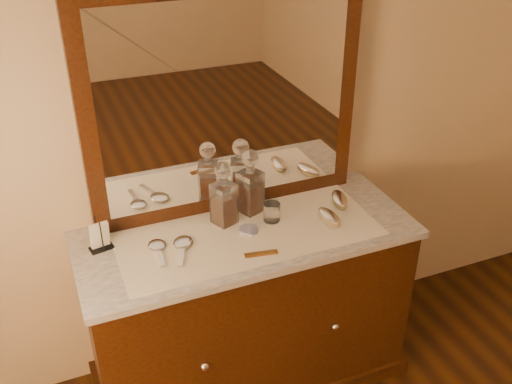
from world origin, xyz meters
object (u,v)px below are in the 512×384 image
brush_near (329,217)px  decanter_right (250,188)px  brush_far (339,200)px  mirror_frame (225,101)px  hand_mirror_inner (183,245)px  decanter_left (224,200)px  napkin_rack (100,237)px  comb (261,254)px  dresser_cabinet (248,310)px  pin_dish (249,230)px  hand_mirror_outer (158,248)px

brush_near → decanter_right: bearing=143.2°
brush_near → brush_far: size_ratio=0.96×
mirror_frame → brush_near: bearing=-40.9°
brush_near → hand_mirror_inner: bearing=174.9°
mirror_frame → decanter_left: size_ratio=4.11×
decanter_left → decanter_right: size_ratio=0.97×
decanter_right → brush_near: size_ratio=1.97×
mirror_frame → brush_near: 0.67m
napkin_rack → decanter_right: bearing=3.0°
comb → brush_far: size_ratio=0.84×
napkin_rack → brush_far: napkin_rack is taller
brush_far → brush_near: bearing=-135.0°
dresser_cabinet → hand_mirror_inner: (-0.28, -0.01, 0.45)m
mirror_frame → pin_dish: bearing=-88.9°
mirror_frame → decanter_left: 0.41m
brush_far → dresser_cabinet: bearing=-174.2°
dresser_cabinet → decanter_left: bearing=122.7°
pin_dish → hand_mirror_inner: (-0.29, -0.00, 0.00)m
pin_dish → brush_near: brush_near is taller
dresser_cabinet → comb: 0.48m
decanter_left → hand_mirror_outer: bearing=-164.8°
brush_far → comb: bearing=-154.9°
pin_dish → hand_mirror_inner: size_ratio=0.38×
decanter_left → hand_mirror_outer: (-0.32, -0.09, -0.10)m
pin_dish → brush_near: size_ratio=0.53×
mirror_frame → hand_mirror_outer: bearing=-149.0°
mirror_frame → brush_far: size_ratio=7.50×
mirror_frame → hand_mirror_inner: mirror_frame is taller
pin_dish → brush_far: (0.47, 0.05, 0.01)m
decanter_left → hand_mirror_inner: (-0.22, -0.11, -0.10)m
hand_mirror_outer → pin_dish: bearing=-2.9°
napkin_rack → hand_mirror_inner: napkin_rack is taller
mirror_frame → decanter_left: bearing=-114.5°
comb → decanter_left: (-0.06, 0.28, 0.11)m
napkin_rack → brush_far: size_ratio=0.88×
comb → hand_mirror_inner: (-0.28, 0.17, 0.00)m
comb → hand_mirror_outer: bearing=162.6°
brush_near → hand_mirror_outer: size_ratio=0.80×
decanter_right → brush_near: (0.28, -0.21, -0.10)m
decanter_left → brush_far: 0.55m
dresser_cabinet → napkin_rack: 0.78m
comb → pin_dish: bearing=95.3°
dresser_cabinet → hand_mirror_outer: bearing=177.8°
comb → brush_far: (0.48, 0.22, 0.02)m
dresser_cabinet → decanter_left: size_ratio=4.80×
comb → hand_mirror_inner: bearing=158.2°
dresser_cabinet → decanter_right: (0.07, 0.15, 0.56)m
decanter_left → brush_far: decanter_left is taller
pin_dish → decanter_right: (0.07, 0.15, 0.11)m
mirror_frame → dresser_cabinet: bearing=-90.0°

